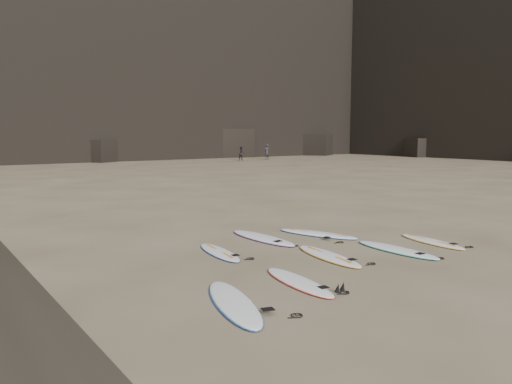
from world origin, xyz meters
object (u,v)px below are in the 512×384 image
Objects in this scene: surfboard_2 at (328,256)px; person_b at (241,154)px; surfboard_1 at (298,282)px; surfboard_5 at (219,252)px; person_a at (267,152)px; surfboard_7 at (318,234)px; surfboard_3 at (397,249)px; surfboard_0 at (234,302)px; surfboard_4 at (432,241)px; surfboard_6 at (263,238)px.

surfboard_2 is 1.63× the size of person_b.
surfboard_1 is 1.05× the size of surfboard_5.
surfboard_1 is 1.31× the size of person_a.
surfboard_5 is 0.86× the size of surfboard_7.
surfboard_1 is 3.98m from surfboard_3.
surfboard_1 is at bearing -170.07° from surfboard_3.
person_a is 3.34m from person_b.
person_a is (24.31, 35.35, 0.85)m from surfboard_7.
surfboard_1 is (1.78, 0.32, -0.01)m from surfboard_0.
person_a is (27.93, 35.63, 0.85)m from surfboard_5.
surfboard_0 is at bearing -162.54° from surfboard_1.
surfboard_3 is 1.67× the size of person_b.
surfboard_1 is at bearing -163.76° from surfboard_4.
surfboard_1 is 4.97m from surfboard_7.
surfboard_6 reaches higher than surfboard_0.
person_a reaches higher than surfboard_7.
person_b is at bearing 65.17° from surfboard_1.
person_a reaches higher than surfboard_5.
surfboard_0 is 7.39m from surfboard_4.
surfboard_5 is 0.81× the size of surfboard_6.
surfboard_0 is 1.03× the size of surfboard_7.
surfboard_7 is at bearing 49.59° from person_a.
surfboard_6 is 43.52m from person_a.
person_a is at bearing 35.05° from surfboard_7.
person_b is at bearing 63.78° from surfboard_5.
surfboard_5 is (1.78, 3.45, -0.01)m from surfboard_0.
surfboard_0 is 6.56m from surfboard_7.
surfboard_4 is (5.53, 0.77, -0.00)m from surfboard_1.
surfboard_2 is 1.11× the size of surfboard_4.
person_a reaches higher than surfboard_1.
surfboard_0 is 5.59m from surfboard_6.
surfboard_4 is at bearing 1.35° from surfboard_2.
surfboard_7 is (1.71, -0.48, -0.00)m from surfboard_6.
surfboard_1 is at bearing 27.50° from surfboard_0.
person_b reaches higher than surfboard_6.
person_a is at bearing 60.09° from surfboard_5.
surfboard_6 reaches higher than surfboard_2.
person_a reaches higher than person_b.
surfboard_2 is at bearing 49.46° from person_a.
person_a is (26.01, 34.88, 0.84)m from surfboard_6.
person_a is at bearing 61.60° from surfboard_1.
surfboard_3 is 0.94× the size of surfboard_6.
surfboard_6 is 1.77m from surfboard_7.
surfboard_7 is at bearing -17.75° from surfboard_6.
surfboard_1 is at bearing -96.10° from person_b.
person_b reaches higher than surfboard_0.
surfboard_2 is 45.63m from person_a.
surfboard_4 is 3.25m from surfboard_7.
surfboard_1 is at bearing -81.91° from surfboard_5.
surfboard_5 is 45.28m from person_a.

